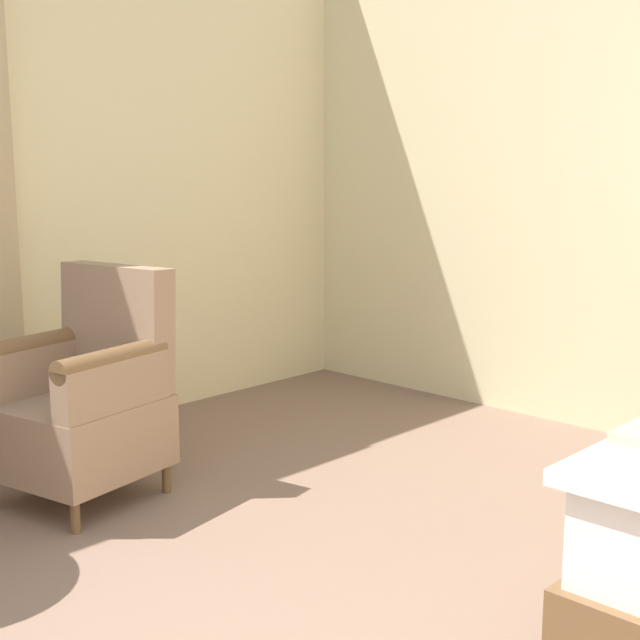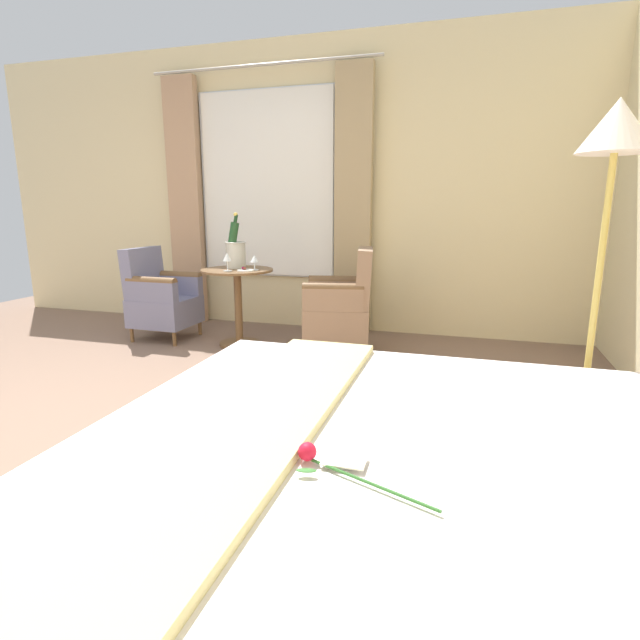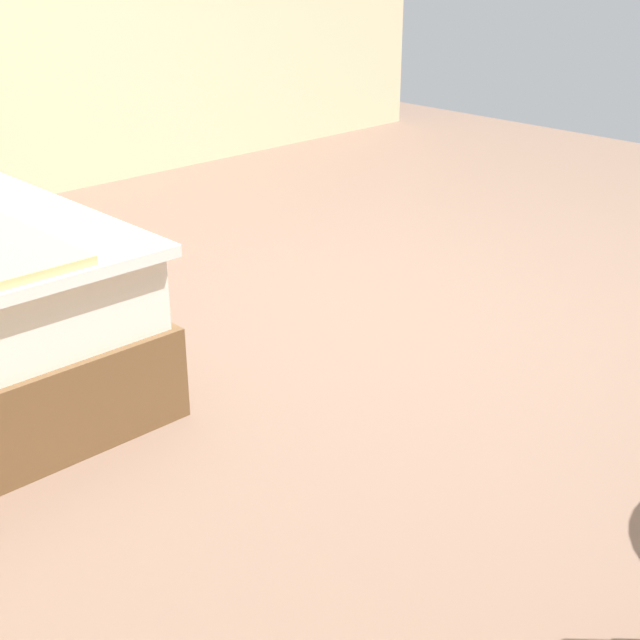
{
  "view_description": "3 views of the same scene",
  "coord_description": "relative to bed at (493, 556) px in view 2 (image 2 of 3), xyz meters",
  "views": [
    {
      "loc": [
        1.0,
        -0.8,
        1.34
      ],
      "look_at": [
        -0.67,
        0.94,
        0.9
      ],
      "focal_mm": 50.0,
      "sensor_mm": 36.0,
      "label": 1
    },
    {
      "loc": [
        2.16,
        2.05,
        1.26
      ],
      "look_at": [
        -0.16,
        1.36,
        0.71
      ],
      "focal_mm": 28.0,
      "sensor_mm": 36.0,
      "label": 2
    },
    {
      "loc": [
        -2.19,
        2.51,
        1.53
      ],
      "look_at": [
        -0.82,
        1.18,
        0.68
      ],
      "focal_mm": 50.0,
      "sensor_mm": 36.0,
      "label": 3
    }
  ],
  "objects": [
    {
      "name": "ground_plane",
      "position": [
        -0.94,
        -2.16,
        -0.37
      ],
      "size": [
        7.94,
        7.94,
        0.0
      ],
      "primitive_type": "plane",
      "color": "#7F6352"
    },
    {
      "name": "wall_window_side",
      "position": [
        -3.81,
        -2.16,
        1.06
      ],
      "size": [
        0.27,
        6.56,
        2.87
      ],
      "color": "beige",
      "rests_on": "ground"
    },
    {
      "name": "bed",
      "position": [
        0.0,
        0.0,
        0.0
      ],
      "size": [
        1.94,
        2.2,
        1.37
      ],
      "color": "brown",
      "rests_on": "ground"
    },
    {
      "name": "floor_lamp_brass",
      "position": [
        -1.08,
        0.41,
        0.98
      ],
      "size": [
        0.29,
        0.29,
        1.67
      ],
      "color": "tan",
      "rests_on": "ground"
    },
    {
      "name": "side_table_round",
      "position": [
        -2.86,
        -2.11,
        0.08
      ],
      "size": [
        0.65,
        0.65,
        0.71
      ],
      "color": "brown",
      "rests_on": "ground"
    },
    {
      "name": "champagne_bucket",
      "position": [
        -2.93,
        -2.15,
        0.5
      ],
      "size": [
        0.19,
        0.19,
        0.5
      ],
      "color": "#BBBBB0",
      "rests_on": "side_table_round"
    },
    {
      "name": "wine_glass_near_bucket",
      "position": [
        -2.7,
        -2.12,
        0.46
      ],
      "size": [
        0.08,
        0.08,
        0.16
      ],
      "color": "white",
      "rests_on": "side_table_round"
    },
    {
      "name": "wine_glass_near_edge",
      "position": [
        -2.83,
        -1.92,
        0.44
      ],
      "size": [
        0.07,
        0.07,
        0.13
      ],
      "color": "white",
      "rests_on": "side_table_round"
    },
    {
      "name": "snack_plate",
      "position": [
        -2.75,
        -1.97,
        0.35
      ],
      "size": [
        0.15,
        0.15,
        0.04
      ],
      "color": "white",
      "rests_on": "side_table_round"
    },
    {
      "name": "armchair_by_window",
      "position": [
        -2.96,
        -1.15,
        0.03
      ],
      "size": [
        0.64,
        0.67,
        0.91
      ],
      "color": "brown",
      "rests_on": "ground"
    },
    {
      "name": "armchair_facing_bed",
      "position": [
        -2.89,
        -2.94,
        0.03
      ],
      "size": [
        0.54,
        0.58,
        0.88
      ],
      "color": "brown",
      "rests_on": "ground"
    }
  ]
}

